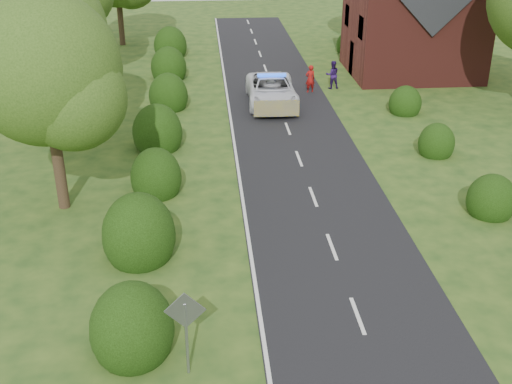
{
  "coord_description": "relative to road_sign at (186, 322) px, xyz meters",
  "views": [
    {
      "loc": [
        -4.35,
        -11.22,
        11.71
      ],
      "look_at": [
        -2.52,
        10.03,
        1.3
      ],
      "focal_mm": 45.0,
      "sensor_mm": 36.0,
      "label": 1
    }
  ],
  "objects": [
    {
      "name": "tree_left_a",
      "position": [
        -4.75,
        9.86,
        3.69
      ],
      "size": [
        5.74,
        5.6,
        8.38
      ],
      "color": "#332316",
      "rests_on": "ground"
    },
    {
      "name": "house",
      "position": [
        14.49,
        28.0,
        2.13
      ],
      "size": [
        8.0,
        7.4,
        9.17
      ],
      "color": "maroon",
      "rests_on": "ground"
    },
    {
      "name": "hedgerow_left",
      "position": [
        -1.51,
        9.69,
        -0.91
      ],
      "size": [
        2.75,
        50.41,
        3.0
      ],
      "color": "black",
      "rests_on": "ground"
    },
    {
      "name": "tree_left_b",
      "position": [
        -6.25,
        17.86,
        3.39
      ],
      "size": [
        5.74,
        5.6,
        8.07
      ],
      "color": "#332316",
      "rests_on": "ground"
    },
    {
      "name": "road_markings",
      "position": [
        3.4,
        10.93,
        -1.63
      ],
      "size": [
        4.96,
        70.0,
        0.01
      ],
      "color": "white",
      "rests_on": "road"
    },
    {
      "name": "road",
      "position": [
        5.0,
        13.0,
        -1.64
      ],
      "size": [
        6.0,
        70.0,
        0.02
      ],
      "primitive_type": "cube",
      "color": "black",
      "rests_on": "ground"
    },
    {
      "name": "police_van",
      "position": [
        4.59,
        22.17,
        -0.83
      ],
      "size": [
        2.81,
        6.0,
        1.79
      ],
      "rotation": [
        0.0,
        0.0,
        -0.02
      ],
      "color": "white",
      "rests_on": "ground"
    },
    {
      "name": "hedgerow_right",
      "position": [
        11.6,
        9.21,
        -1.1
      ],
      "size": [
        2.1,
        45.78,
        2.1
      ],
      "color": "black",
      "rests_on": "ground"
    },
    {
      "name": "road_sign",
      "position": [
        0.0,
        0.0,
        0.0
      ],
      "size": [
        1.06,
        0.08,
        2.53
      ],
      "color": "gray",
      "rests_on": "ground"
    },
    {
      "name": "pedestrian_red",
      "position": [
        7.17,
        24.28,
        -0.81
      ],
      "size": [
        0.7,
        0.55,
        1.69
      ],
      "primitive_type": "imported",
      "rotation": [
        0.0,
        0.0,
        3.4
      ],
      "color": "#9E1310",
      "rests_on": "ground"
    },
    {
      "name": "pedestrian_purple",
      "position": [
        8.67,
        24.98,
        -0.79
      ],
      "size": [
        0.88,
        0.71,
        1.73
      ],
      "primitive_type": "imported",
      "rotation": [
        0.0,
        0.0,
        3.2
      ],
      "color": "#2C1552",
      "rests_on": "ground"
    }
  ]
}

